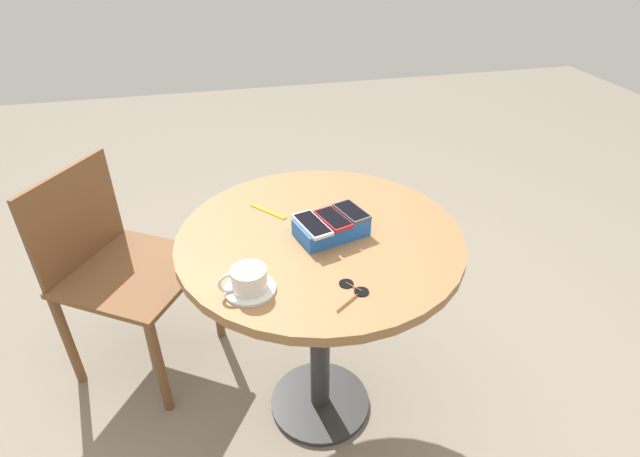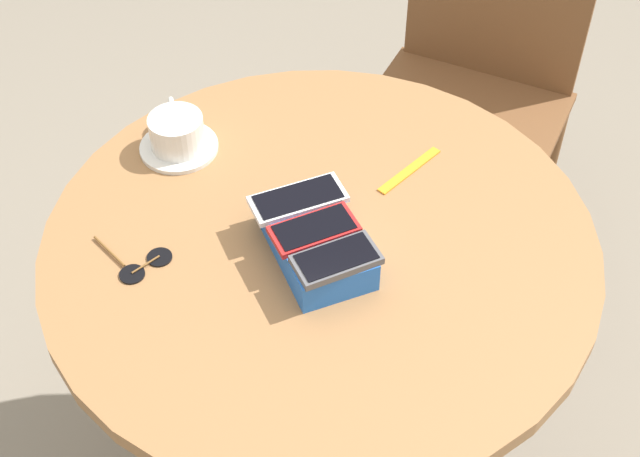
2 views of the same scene
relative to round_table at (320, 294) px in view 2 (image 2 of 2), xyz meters
The scene contains 10 objects.
round_table is the anchor object (origin of this frame).
phone_box 0.16m from the round_table, 161.34° to the left, with size 0.23×0.17×0.05m.
phone_gray 0.22m from the round_table, behind, with size 0.10×0.14×0.01m.
phone_red 0.20m from the round_table, 160.11° to the left, with size 0.10×0.14×0.01m.
phone_white 0.20m from the round_table, 44.74° to the left, with size 0.10×0.16×0.01m.
saucer 0.34m from the round_table, 42.37° to the left, with size 0.13×0.13×0.01m, color silver.
coffee_cup 0.36m from the round_table, 42.06° to the left, with size 0.12×0.09×0.06m.
lanyard_strap 0.25m from the round_table, 51.33° to the right, with size 0.14×0.02×0.00m, color orange.
sunglasses 0.30m from the round_table, 94.91° to the left, with size 0.10×0.12×0.01m.
chair_near_window 0.83m from the round_table, 32.29° to the right, with size 0.62×0.62×0.83m.
Camera 2 is at (-0.92, 0.11, 1.77)m, focal length 50.00 mm.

